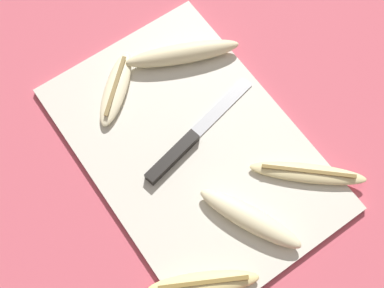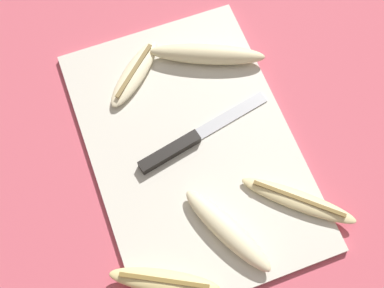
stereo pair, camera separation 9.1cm
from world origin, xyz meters
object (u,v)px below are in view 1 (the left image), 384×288
object	(u,v)px
banana_bright_far	(116,89)
banana_pale_long	(250,218)
knife	(181,146)
banana_golden_short	(203,284)
banana_cream_curved	(183,54)
banana_ripe_center	(308,173)

from	to	relation	value
banana_bright_far	banana_pale_long	distance (m)	0.33
knife	banana_golden_short	bearing A→B (deg)	-38.03
banana_pale_long	banana_cream_curved	xyz separation A→B (m)	(-0.32, 0.09, 0.00)
banana_golden_short	banana_bright_far	xyz separation A→B (m)	(-0.37, 0.07, -0.00)
banana_ripe_center	banana_bright_far	size ratio (longest dim) A/B	1.21
knife	banana_ripe_center	bearing A→B (deg)	29.76
banana_golden_short	banana_cream_curved	world-z (taller)	banana_cream_curved
banana_bright_far	banana_pale_long	world-z (taller)	banana_pale_long
banana_golden_short	banana_bright_far	world-z (taller)	banana_golden_short
knife	banana_pale_long	bearing A→B (deg)	-5.85
banana_ripe_center	banana_golden_short	bearing A→B (deg)	-79.35
banana_ripe_center	banana_golden_short	distance (m)	0.25
banana_bright_far	banana_cream_curved	bearing A→B (deg)	84.62
banana_pale_long	banana_cream_curved	distance (m)	0.33
banana_golden_short	banana_cream_curved	bearing A→B (deg)	149.68
knife	banana_golden_short	distance (m)	0.23
knife	banana_cream_curved	size ratio (longest dim) A/B	1.23
banana_golden_short	banana_cream_curved	size ratio (longest dim) A/B	0.82
knife	banana_cream_curved	bearing A→B (deg)	132.14
knife	banana_cream_curved	world-z (taller)	banana_cream_curved
banana_ripe_center	banana_pale_long	world-z (taller)	banana_pale_long
knife	banana_pale_long	distance (m)	0.17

